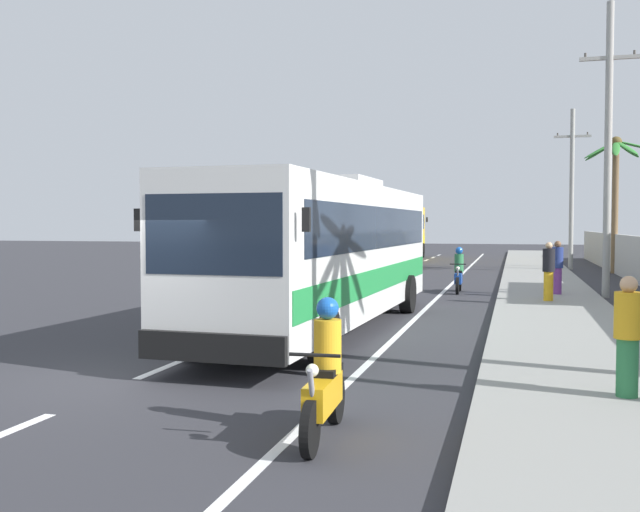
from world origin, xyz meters
TOP-DOWN VIEW (x-y plane):
  - ground_plane at (0.00, 0.00)m, footprint 160.00×160.00m
  - sidewalk_kerb at (6.80, 10.00)m, footprint 3.20×90.00m
  - lane_markings at (2.10, 14.42)m, footprint 3.41×71.00m
  - coach_bus_foreground at (1.57, 5.86)m, footprint 3.17×12.37m
  - coach_bus_far_lane at (-1.98, 38.71)m, footprint 3.02×11.00m
  - motorcycle_beside_bus at (3.64, -2.34)m, footprint 0.56×1.96m
  - motorcycle_trailing at (3.81, 15.79)m, footprint 0.56×1.96m
  - pedestrian_near_kerb at (7.18, 0.02)m, footprint 0.36×0.36m
  - pedestrian_midwalk at (6.71, 12.36)m, footprint 0.36×0.36m
  - pedestrian_far_walk at (7.08, 14.57)m, footprint 0.36×0.36m
  - utility_pole_mid at (8.63, 15.06)m, footprint 1.86×0.24m
  - utility_pole_far at (8.63, 30.56)m, footprint 1.89×0.24m
  - palm_second at (10.49, 27.94)m, footprint 3.37×3.31m

SIDE VIEW (x-z plane):
  - ground_plane at x=0.00m, z-range 0.00..0.00m
  - lane_markings at x=2.10m, z-range 0.00..0.01m
  - sidewalk_kerb at x=6.80m, z-range 0.00..0.14m
  - motorcycle_beside_bus at x=3.64m, z-range -0.15..1.45m
  - motorcycle_trailing at x=3.81m, z-range -0.15..1.47m
  - pedestrian_near_kerb at x=7.18m, z-range 0.17..1.79m
  - pedestrian_far_walk at x=7.08m, z-range 0.18..1.93m
  - pedestrian_midwalk at x=6.71m, z-range 0.18..1.94m
  - coach_bus_foreground at x=1.57m, z-range 0.08..3.66m
  - coach_bus_far_lane at x=-1.98m, z-range 0.08..4.03m
  - utility_pole_far at x=8.63m, z-range 0.16..8.71m
  - palm_second at x=10.49m, z-range 1.44..8.18m
  - utility_pole_mid at x=8.63m, z-range 0.15..9.78m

